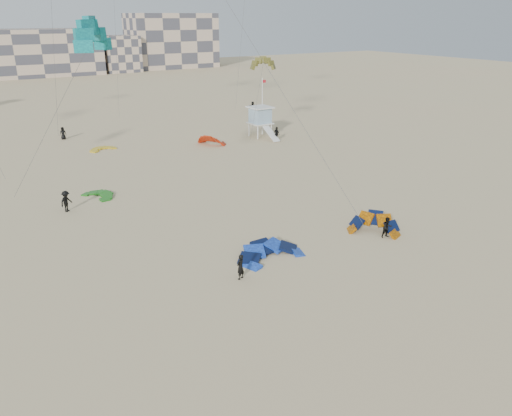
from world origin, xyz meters
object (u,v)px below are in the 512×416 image
kite_ground_blue (271,257)px  kitesurfer_main (240,267)px  kite_ground_orange (373,233)px  lifeguard_tower_near (260,122)px

kite_ground_blue → kitesurfer_main: size_ratio=2.90×
kitesurfer_main → kite_ground_orange: bearing=158.7°
kitesurfer_main → lifeguard_tower_near: size_ratio=0.30×
kite_ground_orange → lifeguard_tower_near: lifeguard_tower_near is taller
kite_ground_orange → kite_ground_blue: bearing=-134.3°
kite_ground_blue → lifeguard_tower_near: 36.10m
kite_ground_blue → kitesurfer_main: kitesurfer_main is taller
kite_ground_blue → kitesurfer_main: bearing=-156.8°
kitesurfer_main → lifeguard_tower_near: (21.83, 32.41, 1.17)m
kite_ground_blue → kite_ground_orange: (8.80, -0.66, 0.00)m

